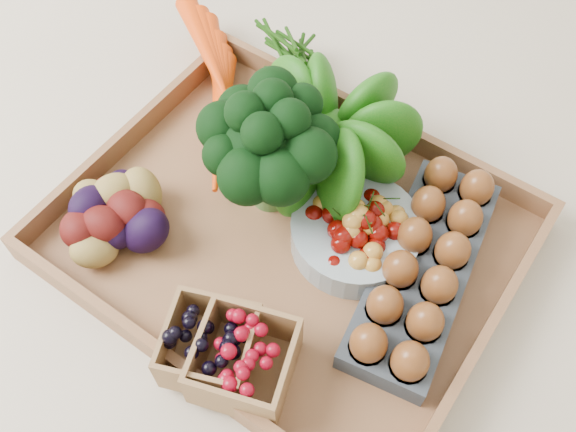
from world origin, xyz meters
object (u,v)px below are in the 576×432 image
Objects in this scene: tray at (288,238)px; egg_carton at (422,272)px; broccoli at (270,166)px; cherry_bowl at (355,234)px.

tray is 0.18m from egg_carton.
cherry_bowl is at bearing 1.39° from broccoli.
broccoli is 0.23m from egg_carton.
tray is at bearing -33.97° from broccoli.
cherry_bowl is (0.08, 0.04, 0.03)m from tray.
broccoli is 0.57× the size of egg_carton.
cherry_bowl is at bearing 172.02° from egg_carton.
egg_carton is (0.09, 0.00, -0.00)m from cherry_bowl.
tray is 3.19× the size of broccoli.
broccoli is at bearing 146.03° from tray.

